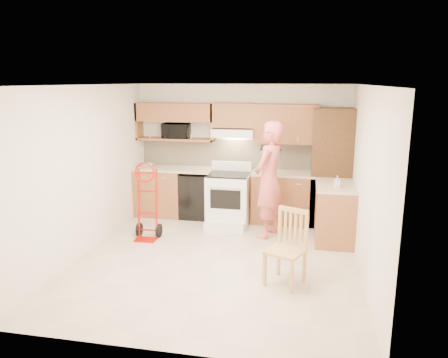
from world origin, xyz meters
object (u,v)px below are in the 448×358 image
(dining_chair, at_px, (285,248))
(range, at_px, (228,195))
(microwave, at_px, (176,131))
(person, at_px, (269,180))
(hand_truck, at_px, (146,205))

(dining_chair, bearing_deg, range, 141.75)
(range, bearing_deg, microwave, 156.00)
(microwave, height_order, dining_chair, microwave)
(range, height_order, person, person)
(microwave, bearing_deg, range, -26.57)
(hand_truck, bearing_deg, microwave, 84.47)
(microwave, distance_m, person, 2.19)
(dining_chair, bearing_deg, hand_truck, 176.63)
(range, distance_m, hand_truck, 1.53)
(hand_truck, relative_size, dining_chair, 1.20)
(hand_truck, xyz_separation_m, dining_chair, (2.33, -1.20, -0.09))
(microwave, bearing_deg, person, -29.22)
(microwave, height_order, hand_truck, microwave)
(microwave, distance_m, dining_chair, 3.67)
(range, xyz_separation_m, person, (0.77, -0.45, 0.42))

